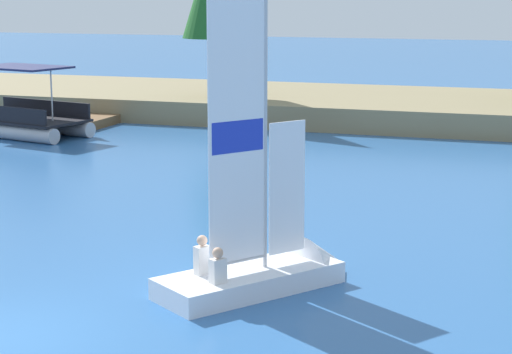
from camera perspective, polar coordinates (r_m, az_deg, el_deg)
ground_plane at (r=15.89m, az=-15.04°, el=-9.58°), size 200.00×200.00×0.00m
shore_bank at (r=41.88m, az=6.87°, el=4.32°), size 80.00×10.01×1.00m
wooden_dock at (r=39.38m, az=-10.54°, el=3.31°), size 1.69×4.30×0.38m
sailboat at (r=17.92m, az=1.28°, el=-5.33°), size 3.40×4.09×6.23m
pontoon_boat at (r=37.48m, az=-14.11°, el=3.53°), size 5.58×3.69×2.73m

